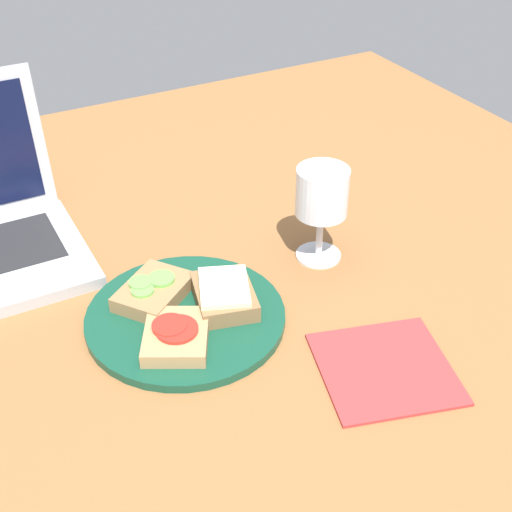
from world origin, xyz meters
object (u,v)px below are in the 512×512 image
object	(u,v)px
wine_glass	(322,197)
sandwich_with_tomato	(176,335)
napkin	(385,368)
plate	(186,317)
sandwich_with_cucumber	(153,291)
sandwich_with_cheese	(224,294)

from	to	relation	value
wine_glass	sandwich_with_tomato	bearing A→B (deg)	-161.60
napkin	sandwich_with_tomato	bearing A→B (deg)	143.77
plate	sandwich_with_cucumber	world-z (taller)	sandwich_with_cucumber
sandwich_with_cheese	sandwich_with_cucumber	distance (cm)	9.14
sandwich_with_cheese	plate	bearing A→B (deg)	175.27
wine_glass	napkin	size ratio (longest dim) A/B	0.92
sandwich_with_tomato	napkin	distance (cm)	24.70
sandwich_with_cheese	napkin	bearing A→B (deg)	-57.72
sandwich_with_cucumber	sandwich_with_tomato	size ratio (longest dim) A/B	1.04
napkin	wine_glass	bearing A→B (deg)	76.91
sandwich_with_cucumber	wine_glass	bearing A→B (deg)	-1.60
plate	sandwich_with_tomato	size ratio (longest dim) A/B	2.17
sandwich_with_cheese	wine_glass	distance (cm)	18.97
sandwich_with_tomato	wine_glass	bearing A→B (deg)	18.40
sandwich_with_tomato	wine_glass	distance (cm)	27.60
plate	sandwich_with_tomato	distance (cm)	5.48
sandwich_with_cucumber	sandwich_with_tomato	xyz separation A→B (cm)	(-0.74, -9.06, -0.04)
sandwich_with_cucumber	napkin	world-z (taller)	sandwich_with_cucumber
sandwich_with_tomato	wine_glass	size ratio (longest dim) A/B	0.83
plate	sandwich_with_cucumber	size ratio (longest dim) A/B	2.10
sandwich_with_tomato	napkin	bearing A→B (deg)	-36.23
sandwich_with_cucumber	wine_glass	xyz separation A→B (cm)	(24.45, -0.68, 7.51)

